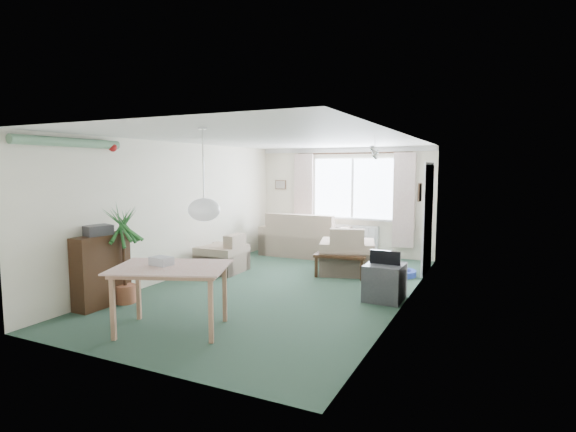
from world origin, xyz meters
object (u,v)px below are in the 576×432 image
at_px(armchair_left, 222,253).
at_px(tv_cube, 385,282).
at_px(armchair_corner, 347,250).
at_px(houseplant, 124,255).
at_px(dining_table, 172,299).
at_px(sofa, 306,234).
at_px(coffee_table, 341,265).
at_px(bookshelf, 102,271).
at_px(pet_bed, 401,273).

distance_m(armchair_left, tv_cube, 3.24).
relative_size(armchair_corner, houseplant, 0.69).
bearing_deg(armchair_corner, dining_table, 59.23).
xyz_separation_m(sofa, armchair_left, (-0.78, -2.20, -0.11)).
relative_size(armchair_left, coffee_table, 0.88).
height_order(armchair_corner, armchair_left, armchair_corner).
xyz_separation_m(armchair_left, dining_table, (1.20, -2.84, 0.02)).
xyz_separation_m(armchair_corner, bookshelf, (-2.49, -3.44, 0.07)).
bearing_deg(bookshelf, armchair_corner, 54.74).
relative_size(armchair_corner, bookshelf, 0.96).
xyz_separation_m(armchair_left, bookshelf, (-0.34, -2.50, 0.14)).
relative_size(houseplant, pet_bed, 2.64).
height_order(armchair_corner, dining_table, armchair_corner).
distance_m(sofa, pet_bed, 2.61).
bearing_deg(coffee_table, sofa, 130.82).
relative_size(dining_table, tv_cube, 2.07).
xyz_separation_m(armchair_corner, pet_bed, (0.96, 0.17, -0.38)).
distance_m(sofa, tv_cube, 3.62).
distance_m(sofa, houseplant, 4.56).
height_order(armchair_corner, pet_bed, armchair_corner).
xyz_separation_m(armchair_left, tv_cube, (3.20, -0.50, -0.09)).
xyz_separation_m(armchair_left, coffee_table, (2.14, 0.62, -0.16)).
xyz_separation_m(houseplant, tv_cube, (3.35, 1.77, -0.44)).
xyz_separation_m(sofa, coffee_table, (1.36, -1.58, -0.27)).
bearing_deg(armchair_left, tv_cube, 79.75).
bearing_deg(coffee_table, armchair_corner, 88.21).
distance_m(bookshelf, dining_table, 1.58).
height_order(bookshelf, pet_bed, bookshelf).
relative_size(sofa, dining_table, 1.56).
relative_size(sofa, coffee_table, 2.08).
bearing_deg(pet_bed, sofa, 155.11).
distance_m(coffee_table, dining_table, 3.59).
distance_m(sofa, coffee_table, 2.10).
relative_size(armchair_corner, dining_table, 0.80).
height_order(bookshelf, houseplant, houseplant).
bearing_deg(sofa, armchair_left, 69.67).
height_order(armchair_left, bookshelf, bookshelf).
bearing_deg(dining_table, coffee_table, 74.70).
bearing_deg(armchair_left, dining_table, 21.40).
xyz_separation_m(coffee_table, houseplant, (-2.29, -2.88, 0.50)).
relative_size(coffee_table, bookshelf, 0.91).
bearing_deg(dining_table, pet_bed, 64.10).
bearing_deg(houseplant, dining_table, -23.29).
relative_size(sofa, armchair_corner, 1.95).
relative_size(dining_table, pet_bed, 2.28).
bearing_deg(pet_bed, armchair_left, -160.39).
distance_m(bookshelf, houseplant, 0.37).
xyz_separation_m(sofa, tv_cube, (2.42, -2.69, -0.21)).
bearing_deg(dining_table, armchair_left, 112.84).
relative_size(houseplant, dining_table, 1.16).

